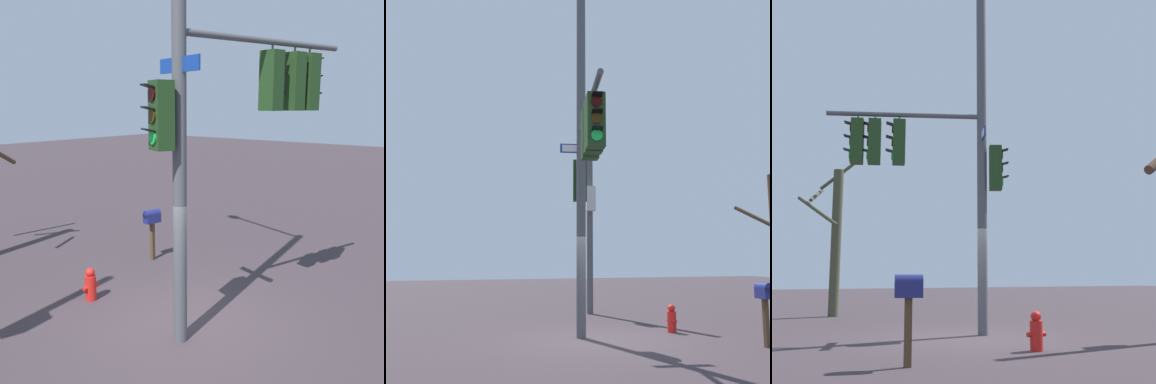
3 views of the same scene
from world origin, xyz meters
TOP-DOWN VIEW (x-y plane):
  - ground_plane at (0.00, 0.00)m, footprint 80.00×80.00m
  - main_signal_pole_assembly at (-0.40, 0.35)m, footprint 4.34×4.54m
  - fire_hydrant at (0.41, -2.35)m, footprint 0.38×0.24m
  - mailbox at (-2.27, -3.05)m, footprint 0.48×0.32m
  - bare_tree_across_street at (-2.17, 6.92)m, footprint 1.97×2.32m

SIDE VIEW (x-z plane):
  - ground_plane at x=0.00m, z-range 0.00..0.00m
  - fire_hydrant at x=0.41m, z-range -0.02..0.71m
  - mailbox at x=-2.27m, z-range 0.40..1.81m
  - bare_tree_across_street at x=-2.17m, z-range -0.03..5.44m
  - main_signal_pole_assembly at x=-0.40m, z-range 0.13..9.92m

